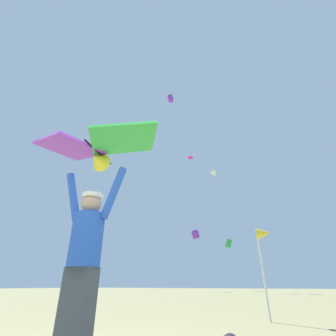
{
  "coord_description": "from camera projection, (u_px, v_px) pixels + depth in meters",
  "views": [
    {
      "loc": [
        1.75,
        -1.64,
        0.65
      ],
      "look_at": [
        -0.31,
        2.2,
        2.75
      ],
      "focal_mm": 26.12,
      "sensor_mm": 36.0,
      "label": 1
    }
  ],
  "objects": [
    {
      "name": "distant_kite_purple_mid_left",
      "position": [
        171.0,
        99.0,
        26.52
      ],
      "size": [
        0.77,
        0.72,
        0.83
      ],
      "color": "purple"
    },
    {
      "name": "distant_kite_green_overhead_distant",
      "position": [
        229.0,
        243.0,
        33.58
      ],
      "size": [
        1.15,
        0.94,
        1.25
      ],
      "color": "green"
    },
    {
      "name": "kite_flyer_person",
      "position": [
        84.0,
        255.0,
        2.57
      ],
      "size": [
        0.81,
        0.41,
        1.92
      ],
      "color": "#424751",
      "rests_on": "ground"
    },
    {
      "name": "marker_flag",
      "position": [
        264.0,
        239.0,
        5.37
      ],
      "size": [
        0.3,
        0.24,
        1.81
      ],
      "color": "silver",
      "rests_on": "ground"
    },
    {
      "name": "distant_kite_magenta_mid_right",
      "position": [
        191.0,
        157.0,
        36.06
      ],
      "size": [
        0.87,
        0.85,
        0.33
      ],
      "color": "#DB2393"
    },
    {
      "name": "distant_kite_white_far_center",
      "position": [
        214.0,
        174.0,
        32.2
      ],
      "size": [
        1.41,
        1.34,
        2.15
      ],
      "color": "white"
    },
    {
      "name": "distant_kite_purple_low_right",
      "position": [
        196.0,
        234.0,
        30.11
      ],
      "size": [
        0.99,
        0.88,
        1.13
      ],
      "color": "purple"
    },
    {
      "name": "held_stunt_kite",
      "position": [
        96.0,
        148.0,
        3.06
      ],
      "size": [
        1.67,
        1.05,
        0.39
      ],
      "color": "black"
    }
  ]
}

